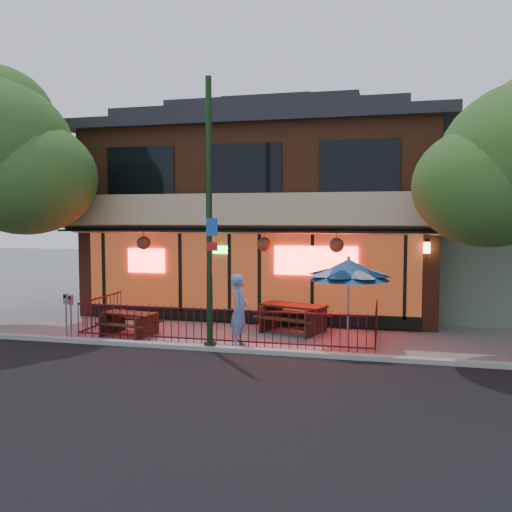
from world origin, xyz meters
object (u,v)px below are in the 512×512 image
Objects in this scene: patio_umbrella at (349,269)px; street_light at (209,229)px; parking_meter_far at (66,309)px; picnic_table_right at (293,314)px; parking_meter_near at (71,310)px; picnic_table_left at (130,320)px; pedestrian at (239,310)px.

street_light is at bearing -162.40° from patio_umbrella.
street_light is 4.76m from parking_meter_far.
parking_meter_near is (-5.75, -2.75, 0.34)m from picnic_table_right.
pedestrian reaches higher than picnic_table_left.
parking_meter_far is at bearing 158.20° from parking_meter_near.
picnic_table_left is 3.59m from pedestrian.
parking_meter_near reaches higher than picnic_table_right.
street_light is at bearing 1.11° from parking_meter_near.
parking_meter_near is at bearing -21.80° from parking_meter_far.
street_light is at bearing -123.21° from picnic_table_right.
street_light is 5.32× the size of parking_meter_near.
pedestrian is (3.50, -0.60, 0.53)m from picnic_table_left.
picnic_table_right is 6.38m from parking_meter_near.
patio_umbrella is 1.82× the size of parking_meter_far.
picnic_table_right is 1.74× the size of parking_meter_far.
picnic_table_left is 4.85m from picnic_table_right.
parking_meter_far is (-1.37, -1.10, 0.46)m from picnic_table_left.
picnic_table_left is at bearing 81.61° from pedestrian.
patio_umbrella is 3.08m from pedestrian.
pedestrian is 1.48× the size of parking_meter_near.
picnic_table_right reaches higher than picnic_table_left.
pedestrian is 4.70m from parking_meter_near.
street_light is 3.96× the size of picnic_table_left.
street_light reaches higher than picnic_table_right.
pedestrian is at bearing -116.63° from picnic_table_right.
picnic_table_left is at bearing 180.00° from patio_umbrella.
picnic_table_left is 1.81m from parking_meter_far.
pedestrian is at bearing 7.09° from parking_meter_near.
pedestrian is 4.89m from parking_meter_far.
parking_meter_far is at bearing -141.14° from picnic_table_left.
pedestrian is (-2.81, -0.60, -1.10)m from patio_umbrella.
pedestrian is 1.46× the size of parking_meter_far.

